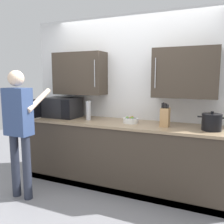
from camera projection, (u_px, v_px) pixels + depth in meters
name	position (u px, v px, depth m)	size (l,w,h in m)	color
ground_plane	(99.00, 212.00, 2.86)	(9.55, 9.55, 0.00)	gray
back_wall_tiled	(131.00, 92.00, 3.67)	(3.40, 0.44, 2.53)	white
counter_unit	(123.00, 155.00, 3.50)	(3.00, 0.69, 0.95)	#3D3328
microwave_oven	(60.00, 107.00, 3.88)	(0.64, 0.79, 0.32)	black
knife_block	(165.00, 117.00, 3.15)	(0.11, 0.15, 0.32)	tan
stock_pot	(212.00, 122.00, 2.91)	(0.33, 0.24, 0.24)	black
thermos_flask	(88.00, 110.00, 3.62)	(0.07, 0.07, 0.29)	#B7BABF
fruit_bowl	(131.00, 120.00, 3.39)	(0.21, 0.21, 0.10)	white
person_figure	(19.00, 123.00, 3.09)	(0.44, 0.67, 1.68)	#282D3D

